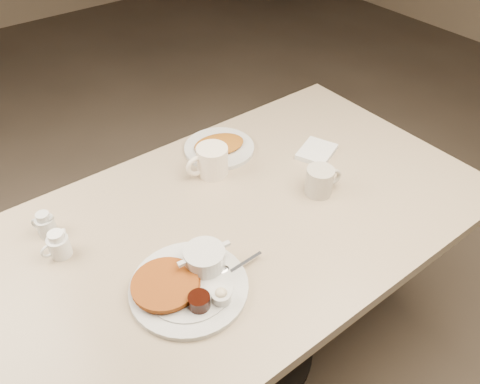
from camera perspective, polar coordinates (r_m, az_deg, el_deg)
diner_table at (r=1.55m, az=0.45°, el=-7.12°), size 1.50×0.90×0.75m
main_plate at (r=1.23m, az=-6.18°, el=-10.52°), size 0.38×0.34×0.07m
coffee_mug_near at (r=1.49m, az=9.66°, el=1.37°), size 0.13×0.10×0.09m
napkin at (r=1.68m, az=9.23°, el=4.82°), size 0.17×0.15×0.02m
coffee_mug_far at (r=1.54m, az=-3.50°, el=3.75°), size 0.15×0.12×0.10m
creamer_left at (r=1.38m, az=-21.05°, el=-5.98°), size 0.09×0.07×0.08m
creamer_right at (r=1.45m, az=-22.39°, el=-3.71°), size 0.07×0.07×0.08m
hash_plate at (r=1.67m, az=-2.52°, el=5.47°), size 0.30×0.30×0.04m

